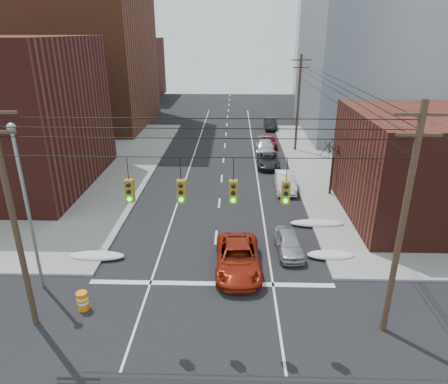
# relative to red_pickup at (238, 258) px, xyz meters

# --- Properties ---
(ground) EXTENTS (160.00, 160.00, 0.00)m
(ground) POSITION_rel_red_pickup_xyz_m (-1.50, -8.00, -0.79)
(ground) COLOR black
(ground) RESTS_ON ground
(building_brick_tall) EXTENTS (24.00, 20.00, 30.00)m
(building_brick_tall) POSITION_rel_red_pickup_xyz_m (-25.50, 40.00, 14.21)
(building_brick_tall) COLOR brown
(building_brick_tall) RESTS_ON ground
(building_brick_far) EXTENTS (22.00, 18.00, 12.00)m
(building_brick_far) POSITION_rel_red_pickup_xyz_m (-27.50, 66.00, 5.21)
(building_brick_far) COLOR #491A16
(building_brick_far) RESTS_ON ground
(building_office) EXTENTS (22.00, 20.00, 25.00)m
(building_office) POSITION_rel_red_pickup_xyz_m (20.50, 36.00, 11.71)
(building_office) COLOR gray
(building_office) RESTS_ON ground
(building_glass) EXTENTS (20.00, 18.00, 22.00)m
(building_glass) POSITION_rel_red_pickup_xyz_m (22.50, 62.00, 10.21)
(building_glass) COLOR gray
(building_glass) RESTS_ON ground
(utility_pole_left) EXTENTS (2.20, 0.28, 11.00)m
(utility_pole_left) POSITION_rel_red_pickup_xyz_m (-10.00, -5.00, 4.99)
(utility_pole_left) COLOR #473323
(utility_pole_left) RESTS_ON ground
(utility_pole_right) EXTENTS (2.20, 0.28, 11.00)m
(utility_pole_right) POSITION_rel_red_pickup_xyz_m (7.00, -5.00, 4.99)
(utility_pole_right) COLOR #473323
(utility_pole_right) RESTS_ON ground
(utility_pole_far) EXTENTS (2.20, 0.28, 11.00)m
(utility_pole_far) POSITION_rel_red_pickup_xyz_m (7.00, 26.00, 4.99)
(utility_pole_far) COLOR #473323
(utility_pole_far) RESTS_ON ground
(traffic_signals) EXTENTS (17.00, 0.42, 2.02)m
(traffic_signals) POSITION_rel_red_pickup_xyz_m (-1.40, -5.03, 6.37)
(traffic_signals) COLOR black
(traffic_signals) RESTS_ON ground
(street_light) EXTENTS (0.44, 0.44, 9.32)m
(street_light) POSITION_rel_red_pickup_xyz_m (-11.00, -2.00, 4.75)
(street_light) COLOR gray
(street_light) RESTS_ON ground
(bare_tree) EXTENTS (2.09, 2.20, 4.93)m
(bare_tree) POSITION_rel_red_pickup_xyz_m (8.09, 12.00, 1.53)
(bare_tree) COLOR black
(bare_tree) RESTS_ON ground
(snow_nw) EXTENTS (3.50, 1.08, 0.42)m
(snow_nw) POSITION_rel_red_pickup_xyz_m (-8.90, 1.00, -0.58)
(snow_nw) COLOR silver
(snow_nw) RESTS_ON ground
(snow_ne) EXTENTS (3.00, 1.08, 0.42)m
(snow_ne) POSITION_rel_red_pickup_xyz_m (5.90, 1.50, -0.58)
(snow_ne) COLOR silver
(snow_ne) RESTS_ON ground
(snow_east_far) EXTENTS (4.00, 1.08, 0.42)m
(snow_east_far) POSITION_rel_red_pickup_xyz_m (5.90, 6.00, -0.58)
(snow_east_far) COLOR silver
(snow_east_far) RESTS_ON ground
(red_pickup) EXTENTS (2.78, 5.77, 1.59)m
(red_pickup) POSITION_rel_red_pickup_xyz_m (0.00, 0.00, 0.00)
(red_pickup) COLOR maroon
(red_pickup) RESTS_ON ground
(parked_car_a) EXTENTS (1.82, 4.06, 1.35)m
(parked_car_a) POSITION_rel_red_pickup_xyz_m (3.30, 2.11, -0.12)
(parked_car_a) COLOR #A9A9AD
(parked_car_a) RESTS_ON ground
(parked_car_b) EXTENTS (1.78, 4.80, 1.57)m
(parked_car_b) POSITION_rel_red_pickup_xyz_m (4.35, 13.22, -0.01)
(parked_car_b) COLOR white
(parked_car_b) RESTS_ON ground
(parked_car_c) EXTENTS (2.36, 4.89, 1.34)m
(parked_car_c) POSITION_rel_red_pickup_xyz_m (3.30, 19.80, -0.12)
(parked_car_c) COLOR black
(parked_car_c) RESTS_ON ground
(parked_car_d) EXTENTS (2.34, 5.33, 1.52)m
(parked_car_d) POSITION_rel_red_pickup_xyz_m (3.30, 24.80, -0.03)
(parked_car_d) COLOR #B7B6BB
(parked_car_d) RESTS_ON ground
(parked_car_e) EXTENTS (1.85, 4.29, 1.44)m
(parked_car_e) POSITION_rel_red_pickup_xyz_m (4.01, 27.81, -0.07)
(parked_car_e) COLOR maroon
(parked_car_e) RESTS_ON ground
(parked_car_f) EXTENTS (1.68, 4.80, 1.58)m
(parked_car_f) POSITION_rel_red_pickup_xyz_m (4.90, 37.33, -0.00)
(parked_car_f) COLOR black
(parked_car_f) RESTS_ON ground
(lot_car_a) EXTENTS (4.11, 2.10, 1.29)m
(lot_car_a) POSITION_rel_red_pickup_xyz_m (-17.21, 17.26, 0.00)
(lot_car_a) COLOR white
(lot_car_a) RESTS_ON sidewalk_nw
(lot_car_b) EXTENTS (5.72, 3.44, 1.49)m
(lot_car_b) POSITION_rel_red_pickup_xyz_m (-17.10, 18.07, 0.10)
(lot_car_b) COLOR #AEAFB3
(lot_car_b) RESTS_ON sidewalk_nw
(lot_car_c) EXTENTS (5.12, 2.56, 1.43)m
(lot_car_c) POSITION_rel_red_pickup_xyz_m (-20.04, 10.84, 0.07)
(lot_car_c) COLOR black
(lot_car_c) RESTS_ON sidewalk_nw
(lot_car_d) EXTENTS (4.02, 2.73, 1.27)m
(lot_car_d) POSITION_rel_red_pickup_xyz_m (-18.12, 18.73, -0.01)
(lot_car_d) COLOR #B6B6BC
(lot_car_d) RESTS_ON sidewalk_nw
(construction_barrel) EXTENTS (0.67, 0.67, 1.02)m
(construction_barrel) POSITION_rel_red_pickup_xyz_m (-8.00, -3.91, -0.27)
(construction_barrel) COLOR orange
(construction_barrel) RESTS_ON ground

